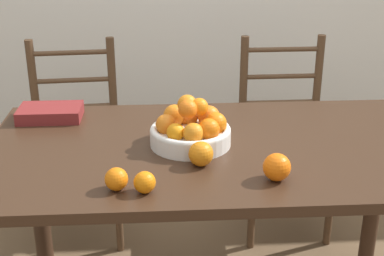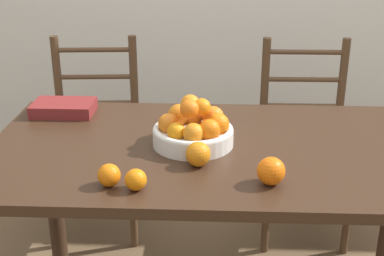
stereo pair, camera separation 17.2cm
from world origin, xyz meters
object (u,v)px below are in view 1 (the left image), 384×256
object	(u,v)px
chair_left	(76,144)
book_stack	(50,113)
fruit_bowl	(191,129)
chair_right	(284,139)
orange_loose_1	(116,179)
orange_loose_2	(145,182)
orange_loose_0	(201,154)
orange_loose_3	(277,167)

from	to	relation	value
chair_left	book_stack	size ratio (longest dim) A/B	4.04
fruit_bowl	chair_right	xyz separation A→B (m)	(0.51, 0.73, -0.36)
orange_loose_1	chair_left	size ratio (longest dim) A/B	0.07
orange_loose_1	orange_loose_2	size ratio (longest dim) A/B	1.06
orange_loose_2	book_stack	xyz separation A→B (m)	(-0.37, 0.61, -0.01)
chair_left	chair_right	bearing A→B (deg)	-4.31
orange_loose_1	book_stack	world-z (taller)	orange_loose_1
fruit_bowl	chair_left	bearing A→B (deg)	125.45
orange_loose_1	orange_loose_2	bearing A→B (deg)	-14.66
orange_loose_1	book_stack	distance (m)	0.66
orange_loose_0	orange_loose_2	bearing A→B (deg)	-136.43
orange_loose_2	orange_loose_1	bearing A→B (deg)	165.34
orange_loose_1	chair_right	size ratio (longest dim) A/B	0.07
fruit_bowl	book_stack	world-z (taller)	fruit_bowl
orange_loose_0	orange_loose_2	size ratio (longest dim) A/B	1.24
orange_loose_3	book_stack	distance (m)	0.95
chair_left	book_stack	xyz separation A→B (m)	(-0.01, -0.45, 0.33)
fruit_bowl	orange_loose_2	size ratio (longest dim) A/B	4.33
orange_loose_1	chair_left	world-z (taller)	chair_left
orange_loose_2	chair_right	world-z (taller)	chair_right
orange_loose_2	book_stack	size ratio (longest dim) A/B	0.27
fruit_bowl	orange_loose_2	distance (m)	0.37
orange_loose_3	orange_loose_0	bearing A→B (deg)	152.54
fruit_bowl	orange_loose_1	xyz separation A→B (m)	(-0.23, -0.31, -0.02)
fruit_bowl	orange_loose_3	world-z (taller)	fruit_bowl
book_stack	fruit_bowl	bearing A→B (deg)	-27.92
fruit_bowl	orange_loose_3	xyz separation A→B (m)	(0.24, -0.28, -0.02)
book_stack	orange_loose_2	bearing A→B (deg)	-58.51
fruit_bowl	chair_right	bearing A→B (deg)	55.04
orange_loose_0	fruit_bowl	bearing A→B (deg)	96.83
fruit_bowl	orange_loose_0	world-z (taller)	fruit_bowl
orange_loose_1	orange_loose_3	xyz separation A→B (m)	(0.47, 0.03, 0.01)
fruit_bowl	orange_loose_3	bearing A→B (deg)	-49.72
orange_loose_3	chair_right	bearing A→B (deg)	74.89
orange_loose_1	orange_loose_3	size ratio (longest dim) A/B	0.81
orange_loose_2	orange_loose_3	xyz separation A→B (m)	(0.39, 0.05, 0.01)
orange_loose_1	chair_right	bearing A→B (deg)	54.40
orange_loose_1	chair_left	xyz separation A→B (m)	(-0.28, 1.04, -0.34)
fruit_bowl	chair_left	distance (m)	0.96
chair_right	book_stack	size ratio (longest dim) A/B	4.04
orange_loose_3	fruit_bowl	bearing A→B (deg)	130.28
chair_right	book_stack	distance (m)	1.17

